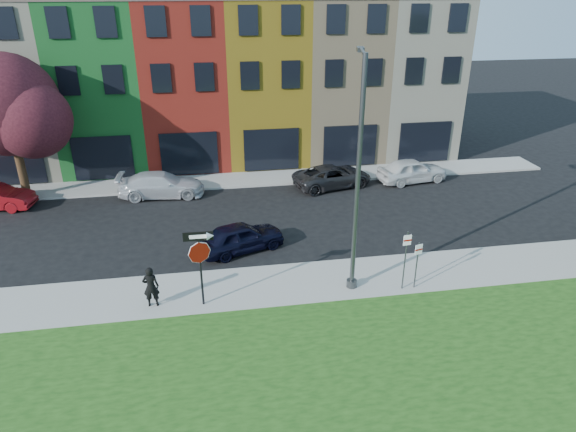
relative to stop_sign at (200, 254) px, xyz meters
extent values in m
plane|color=black|center=(4.48, -2.09, -2.25)|extent=(120.00, 120.00, 0.00)
cube|color=#97958F|center=(6.48, 0.91, -2.19)|extent=(40.00, 3.00, 0.12)
cube|color=#97958F|center=(1.48, 12.91, -2.19)|extent=(40.00, 2.40, 0.12)
cube|color=beige|center=(-10.52, 19.11, 2.75)|extent=(5.00, 10.00, 10.00)
cube|color=green|center=(-5.52, 19.11, 2.75)|extent=(5.00, 10.00, 10.00)
cube|color=red|center=(-0.52, 19.11, 2.75)|extent=(5.00, 10.00, 10.00)
cube|color=gold|center=(4.48, 19.11, 2.75)|extent=(5.00, 10.00, 10.00)
cube|color=tan|center=(9.48, 19.11, 2.75)|extent=(5.00, 10.00, 10.00)
cube|color=beige|center=(14.48, 19.11, 2.75)|extent=(5.00, 10.00, 10.00)
cube|color=black|center=(1.98, 14.05, -0.75)|extent=(30.00, 0.12, 2.60)
cylinder|color=black|center=(0.00, 0.02, -0.68)|extent=(0.08, 0.08, 2.90)
cylinder|color=white|center=(0.00, 0.00, 0.05)|extent=(0.85, 0.05, 0.85)
cylinder|color=maroon|center=(0.00, -0.02, 0.05)|extent=(0.81, 0.04, 0.81)
cube|color=black|center=(0.00, 0.00, 0.68)|extent=(1.05, 0.07, 0.34)
cube|color=white|center=(0.00, -0.03, 0.68)|extent=(0.66, 0.04, 0.14)
imported|color=black|center=(-1.83, 0.23, -1.33)|extent=(0.60, 0.41, 1.60)
imported|color=black|center=(1.74, 4.15, -1.59)|extent=(4.08, 4.89, 1.32)
imported|color=silver|center=(-2.11, 11.23, -1.57)|extent=(2.35, 4.86, 1.36)
imported|color=black|center=(7.65, 11.09, -1.61)|extent=(4.20, 5.56, 1.28)
imported|color=silver|center=(12.53, 11.10, -1.54)|extent=(2.94, 4.67, 1.42)
cylinder|color=#424446|center=(5.73, 0.25, 2.27)|extent=(0.18, 0.18, 8.80)
cylinder|color=#424446|center=(5.73, 0.25, -1.98)|extent=(0.40, 0.40, 0.30)
cylinder|color=#424446|center=(5.94, 1.22, 6.57)|extent=(0.55, 1.98, 0.12)
cube|color=#424446|center=(6.18, 2.30, 6.52)|extent=(0.36, 0.59, 0.16)
cylinder|color=#424446|center=(7.63, -0.19, -0.90)|extent=(0.05, 0.05, 2.46)
cube|color=white|center=(7.63, -0.22, -0.01)|extent=(0.32, 0.05, 0.42)
cube|color=maroon|center=(7.63, -0.24, -0.01)|extent=(0.32, 0.04, 0.06)
cylinder|color=#424446|center=(8.13, -0.19, -1.15)|extent=(0.05, 0.05, 1.95)
cube|color=white|center=(8.13, -0.22, -0.45)|extent=(0.32, 0.10, 0.42)
cube|color=maroon|center=(8.13, -0.24, -0.45)|extent=(0.31, 0.09, 0.06)
cylinder|color=#302110|center=(-9.44, 12.11, -0.50)|extent=(0.44, 0.44, 3.25)
sphere|color=black|center=(-9.44, 12.11, 2.96)|extent=(5.24, 5.24, 5.24)
sphere|color=black|center=(-8.13, 11.32, 2.31)|extent=(3.93, 3.93, 3.93)
sphere|color=black|center=(-9.18, 12.64, 3.88)|extent=(3.15, 3.15, 3.15)
camera|label=1|loc=(0.47, -16.17, 8.78)|focal=32.00mm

